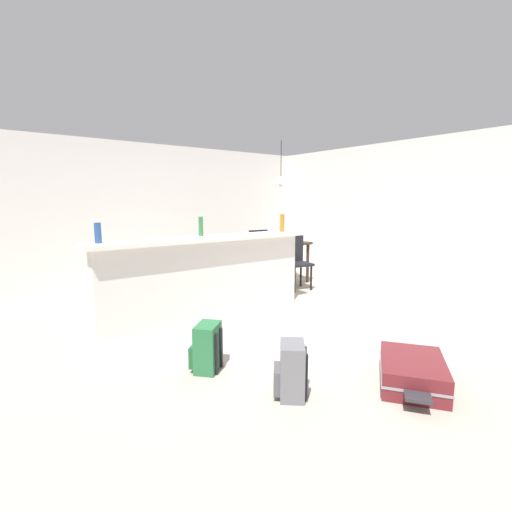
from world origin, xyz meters
name	(u,v)px	position (x,y,z in m)	size (l,w,h in m)	color
ground_plane	(267,316)	(0.00, 0.00, -0.03)	(13.00, 13.00, 0.05)	#ADA393
wall_back	(167,213)	(0.00, 3.05, 1.25)	(6.60, 0.10, 2.50)	silver
wall_right	(388,213)	(3.05, 0.30, 1.25)	(0.10, 6.00, 2.50)	silver
partition_half_wall	(208,279)	(-0.64, 0.38, 0.49)	(2.80, 0.20, 0.98)	silver
bar_countertop	(208,239)	(-0.64, 0.38, 1.01)	(2.96, 0.40, 0.05)	white
bottle_blue	(98,233)	(-1.92, 0.45, 1.14)	(0.07, 0.07, 0.22)	#284C89
bottle_green	(201,226)	(-0.68, 0.48, 1.16)	(0.06, 0.06, 0.25)	#2D6B38
bottle_amber	(282,223)	(0.57, 0.37, 1.16)	(0.07, 0.07, 0.25)	#9E661E
dining_table	(275,247)	(1.32, 1.41, 0.65)	(1.10, 0.80, 0.74)	#332319
dining_chair_near_partition	(296,258)	(1.32, 0.87, 0.52)	(0.47, 0.47, 0.93)	black
dining_chair_far_side	(255,251)	(1.31, 1.98, 0.52)	(0.43, 0.43, 0.93)	black
pendant_lamp	(281,180)	(1.38, 1.34, 1.83)	(0.34, 0.34, 0.79)	black
suitcase_flat_maroon	(412,372)	(-0.24, -2.18, 0.11)	(0.87, 0.80, 0.22)	maroon
backpack_grey	(291,371)	(-1.14, -1.71, 0.20)	(0.34, 0.34, 0.42)	slate
backpack_green	(207,348)	(-1.43, -0.94, 0.20)	(0.34, 0.34, 0.42)	#286B3D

